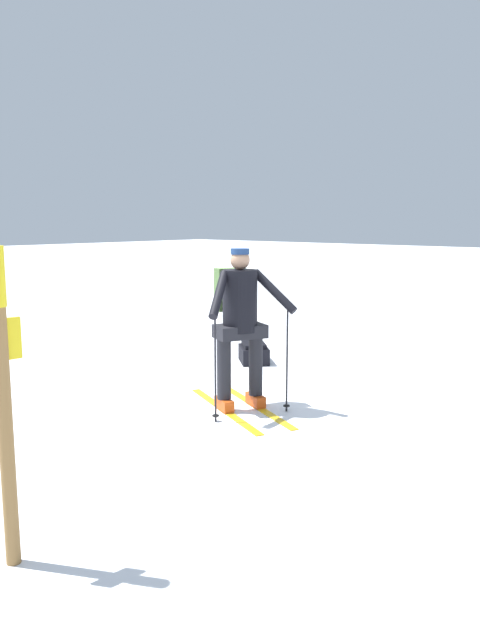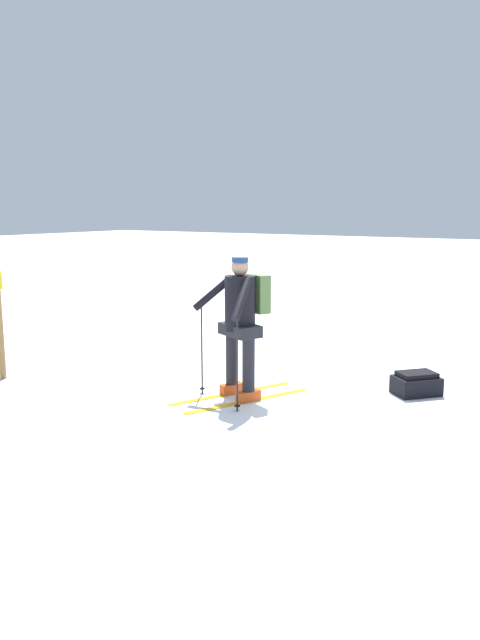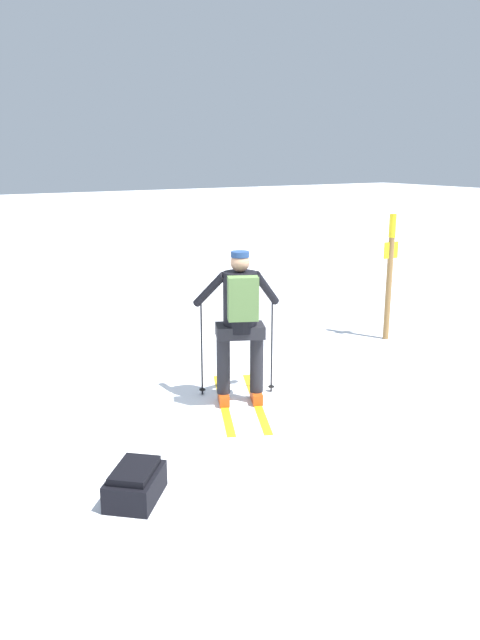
# 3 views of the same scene
# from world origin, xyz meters

# --- Properties ---
(ground_plane) EXTENTS (80.00, 80.00, 0.00)m
(ground_plane) POSITION_xyz_m (0.00, 0.00, 0.00)
(ground_plane) COLOR white
(skier) EXTENTS (1.78, 1.18, 1.72)m
(skier) POSITION_xyz_m (0.59, -0.16, 1.00)
(skier) COLOR gold
(skier) RESTS_ON ground_plane
(dropped_backpack) EXTENTS (0.65, 0.64, 0.29)m
(dropped_backpack) POSITION_xyz_m (-0.68, 1.60, 0.14)
(dropped_backpack) COLOR black
(dropped_backpack) RESTS_ON ground_plane
(trail_marker) EXTENTS (0.10, 0.24, 1.87)m
(trail_marker) POSITION_xyz_m (1.62, -3.36, 1.10)
(trail_marker) COLOR olive
(trail_marker) RESTS_ON ground_plane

